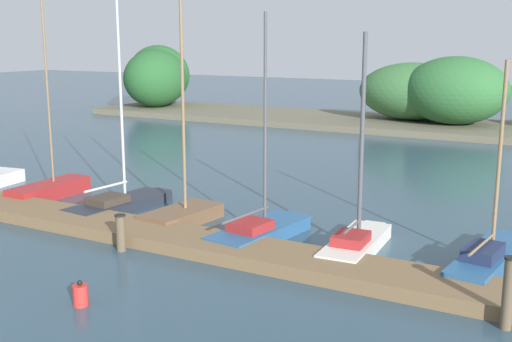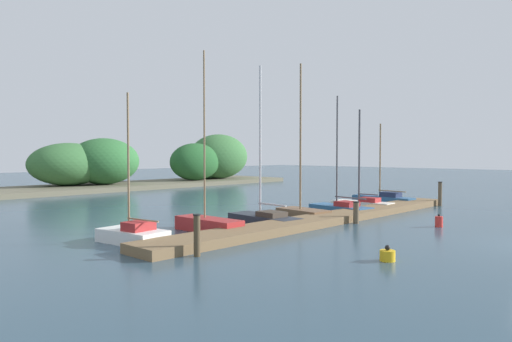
% 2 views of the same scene
% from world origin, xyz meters
% --- Properties ---
extents(dock_pier, '(21.53, 1.80, 0.35)m').
position_xyz_m(dock_pier, '(0.00, 9.31, 0.18)').
color(dock_pier, brown).
rests_on(dock_pier, ground).
extents(far_shore, '(46.82, 8.00, 5.36)m').
position_xyz_m(far_shore, '(2.10, 36.15, 2.22)').
color(far_shore, '#66604C').
rests_on(far_shore, ground).
extents(sailboat_1, '(1.07, 3.48, 7.53)m').
position_xyz_m(sailboat_1, '(-5.96, 11.52, 0.35)').
color(sailboat_1, maroon).
rests_on(sailboat_1, ground).
extents(sailboat_2, '(1.65, 4.27, 7.35)m').
position_xyz_m(sailboat_2, '(-2.58, 11.40, 0.32)').
color(sailboat_2, '#232833').
rests_on(sailboat_2, ground).
extents(sailboat_3, '(1.57, 3.02, 7.78)m').
position_xyz_m(sailboat_3, '(0.13, 11.23, 0.38)').
color(sailboat_3, brown).
rests_on(sailboat_3, ground).
extents(sailboat_4, '(1.69, 3.94, 6.40)m').
position_xyz_m(sailboat_4, '(3.09, 10.92, 0.31)').
color(sailboat_4, '#285684').
rests_on(sailboat_4, ground).
extents(sailboat_5, '(1.30, 3.83, 5.86)m').
position_xyz_m(sailboat_5, '(5.88, 11.19, 0.35)').
color(sailboat_5, silver).
rests_on(sailboat_5, ground).
extents(sailboat_6, '(1.45, 4.47, 5.19)m').
position_xyz_m(sailboat_6, '(9.25, 11.64, 0.32)').
color(sailboat_6, '#285684').
rests_on(sailboat_6, ground).
extents(mooring_piling_1, '(0.30, 0.30, 1.03)m').
position_xyz_m(mooring_piling_1, '(0.26, 8.12, 0.52)').
color(mooring_piling_1, brown).
rests_on(mooring_piling_1, ground).
extents(mooring_piling_2, '(0.26, 0.26, 1.51)m').
position_xyz_m(mooring_piling_2, '(10.13, 8.20, 0.76)').
color(mooring_piling_2, brown).
rests_on(mooring_piling_2, ground).
extents(channel_buoy_1, '(0.33, 0.33, 0.58)m').
position_xyz_m(channel_buoy_1, '(1.91, 4.91, 0.24)').
color(channel_buoy_1, red).
rests_on(channel_buoy_1, ground).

